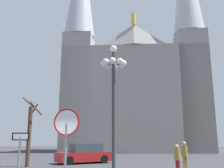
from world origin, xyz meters
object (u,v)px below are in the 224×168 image
Objects in this scene: one_way_arrow_sign at (19,154)px; street_lamp at (114,88)px; pedestrian_standing at (185,153)px; cathedral at (134,82)px; stop_sign at (66,134)px; pedestrian_walking at (177,157)px; parked_car_near_red at (84,154)px; bare_tree at (29,133)px.

street_lamp reaches higher than one_way_arrow_sign.
cathedral is at bearing 97.75° from pedestrian_standing.
stop_sign is 1.37× the size of one_way_arrow_sign.
parked_car_near_red is at bearing 134.43° from pedestrian_walking.
pedestrian_standing is at bearing 48.03° from street_lamp.
stop_sign is 12.43m from parked_car_near_red.
cathedral is 23.61× the size of pedestrian_walking.
one_way_arrow_sign is 8.02m from pedestrian_walking.
street_lamp is (-0.57, -27.87, -6.50)m from cathedral.
cathedral is 17.96× the size of one_way_arrow_sign.
bare_tree is (-7.03, -22.15, -8.45)m from cathedral.
bare_tree is at bearing -107.60° from cathedral.
pedestrian_standing is (3.22, -23.65, -9.66)m from cathedral.
parked_car_near_red is 2.61× the size of pedestrian_standing.
stop_sign is 1.66× the size of pedestrian_standing.
street_lamp is 1.34× the size of bare_tree.
stop_sign is 0.63× the size of parked_car_near_red.
pedestrian_standing is at bearing 69.15° from pedestrian_walking.
cathedral reaches higher than one_way_arrow_sign.
street_lamp is 8.84m from bare_tree.
cathedral reaches higher than street_lamp.
pedestrian_standing is at bearing -82.25° from cathedral.
parked_car_near_red is 2.84× the size of pedestrian_walking.
one_way_arrow_sign is at bearing -68.15° from bare_tree.
stop_sign is 0.45× the size of street_lamp.
street_lamp is 10.03m from parked_car_near_red.
street_lamp reaches higher than bare_tree.
pedestrian_walking is at bearing 39.40° from one_way_arrow_sign.
pedestrian_standing reaches higher than parked_car_near_red.
one_way_arrow_sign is at bearing -96.83° from cathedral.
cathedral reaches higher than parked_car_near_red.
cathedral is 21.77× the size of pedestrian_standing.
stop_sign is at bearing -20.41° from one_way_arrow_sign.
street_lamp reaches higher than stop_sign.
stop_sign reaches higher than one_way_arrow_sign.
one_way_arrow_sign is at bearing -140.60° from pedestrian_walking.
street_lamp reaches higher than pedestrian_standing.
bare_tree is 1.05× the size of parked_car_near_red.
parked_car_near_red is (-1.98, 12.20, -1.32)m from stop_sign.
pedestrian_walking is at bearing 53.19° from stop_sign.
cathedral reaches higher than stop_sign.
pedestrian_walking is (6.19, 5.08, -0.40)m from one_way_arrow_sign.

